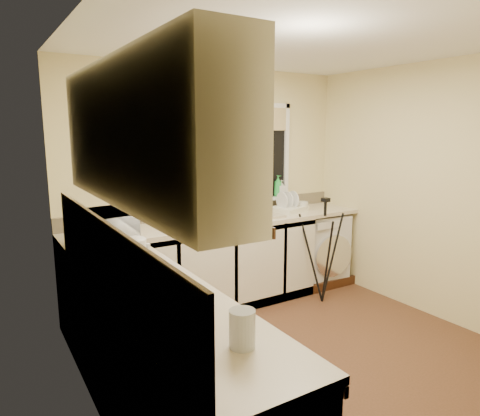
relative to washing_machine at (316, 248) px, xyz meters
name	(u,v)px	position (x,y,z in m)	size (l,w,h in m)	color
floor	(298,352)	(-1.25, -1.22, -0.42)	(3.20, 3.20, 0.00)	brown
ceiling	(306,40)	(-1.25, -1.22, 2.03)	(3.20, 3.20, 0.00)	white
wall_back	(211,185)	(-1.25, 0.28, 0.81)	(3.20, 3.20, 0.00)	beige
wall_left	(89,232)	(-2.85, -1.22, 0.81)	(3.00, 3.00, 0.00)	beige
wall_right	(430,191)	(0.35, -1.22, 0.81)	(3.00, 3.00, 0.00)	beige
base_cabinet_back	(197,270)	(-1.57, -0.02, 0.01)	(2.55, 0.60, 0.86)	silver
base_cabinet_left	(161,366)	(-2.55, -1.52, 0.01)	(0.54, 2.40, 0.86)	silver
worktop_back	(225,222)	(-1.25, -0.02, 0.46)	(3.20, 0.60, 0.04)	beige
worktop_left	(159,294)	(-2.55, -1.52, 0.46)	(0.60, 2.40, 0.04)	beige
upper_cabinet	(137,133)	(-2.69, -1.67, 1.38)	(0.28, 1.90, 0.70)	silver
splashback_left	(106,262)	(-2.84, -1.52, 0.71)	(0.02, 2.40, 0.45)	beige
splashback_back	(212,209)	(-1.25, 0.27, 0.55)	(3.20, 0.02, 0.14)	beige
window_glass	(228,154)	(-1.05, 0.27, 1.13)	(1.50, 0.02, 1.00)	black
window_blind	(229,119)	(-1.05, 0.24, 1.51)	(1.50, 0.02, 0.25)	tan
windowsill	(231,202)	(-1.05, 0.21, 0.62)	(1.60, 0.14, 0.03)	white
sink	(242,217)	(-1.05, -0.02, 0.50)	(0.82, 0.46, 0.03)	tan
faucet	(233,204)	(-1.05, 0.16, 0.60)	(0.03, 0.03, 0.24)	silver
washing_machine	(316,248)	(0.00, 0.00, 0.00)	(0.59, 0.57, 0.83)	silver
laptop	(184,218)	(-1.69, 0.01, 0.55)	(0.36, 0.34, 0.26)	#93939A
kettle	(136,254)	(-2.52, -1.04, 0.58)	(0.15, 0.15, 0.19)	silver
dish_rack	(289,209)	(-0.41, 0.01, 0.51)	(0.39, 0.30, 0.06)	#ECE8CD
tripod	(324,251)	(-0.34, -0.51, 0.14)	(0.55, 0.55, 1.12)	black
glass_jug	(242,329)	(-2.48, -2.32, 0.57)	(0.11, 0.11, 0.17)	#B6BBC2
steel_jar	(154,295)	(-2.64, -1.69, 0.54)	(0.08, 0.08, 0.11)	silver
microwave	(105,231)	(-2.58, -0.48, 0.63)	(0.54, 0.36, 0.30)	silver
plant_b	(206,193)	(-1.36, 0.19, 0.75)	(0.12, 0.10, 0.22)	#999999
plant_c	(229,192)	(-1.09, 0.19, 0.74)	(0.12, 0.12, 0.21)	#999999
plant_d	(258,190)	(-0.71, 0.20, 0.73)	(0.18, 0.15, 0.20)	#999999
soap_bottle_green	(278,186)	(-0.42, 0.21, 0.75)	(0.09, 0.09, 0.24)	green
soap_bottle_clear	(282,188)	(-0.38, 0.19, 0.73)	(0.08, 0.09, 0.19)	#999999
cup_back	(303,206)	(-0.24, -0.02, 0.54)	(0.13, 0.13, 0.10)	beige
cup_left	(196,318)	(-2.57, -2.05, 0.53)	(0.11, 0.11, 0.10)	beige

